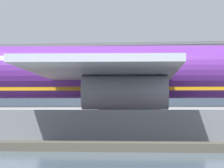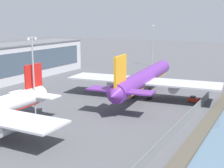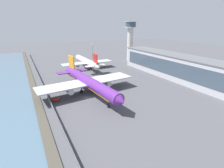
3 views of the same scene
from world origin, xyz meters
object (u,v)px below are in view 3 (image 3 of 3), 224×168
Objects in this scene: baggage_tug at (56,99)px; ops_van at (89,62)px; apron_light_mast_apron_west at (92,57)px; passenger_jet_white_red at (87,62)px; control_tower at (130,37)px; cargo_jet_purple at (88,82)px.

ops_van is at bearing 148.55° from baggage_tug.
ops_van is 33.11m from apron_light_mast_apron_west.
ops_van is (-15.40, 7.34, -3.78)m from passenger_jet_white_red.
baggage_tug is at bearing -42.45° from apron_light_mast_apron_west.
apron_light_mast_apron_west is (26.14, -46.20, -9.21)m from control_tower.
control_tower is 53.87m from apron_light_mast_apron_west.
passenger_jet_white_red is at bearing -76.15° from control_tower.
apron_light_mast_apron_west reaches higher than ops_van.
control_tower reaches higher than ops_van.
ops_van is 0.28× the size of apron_light_mast_apron_west.
cargo_jet_purple is 86.08m from control_tower.
apron_light_mast_apron_west reaches higher than baggage_tug.
control_tower is (-11.11, 45.07, 15.38)m from passenger_jet_white_red.
baggage_tug is 0.17× the size of apron_light_mast_apron_west.
ops_van is (-63.88, 39.08, 0.47)m from baggage_tug.
baggage_tug is 46.53m from apron_light_mast_apron_west.
baggage_tug is at bearing -86.14° from cargo_jet_purple.
passenger_jet_white_red is at bearing 146.79° from baggage_tug.
control_tower is (-58.55, 61.38, 14.60)m from cargo_jet_purple.
ops_van reaches higher than baggage_tug.
passenger_jet_white_red is 16.28m from apron_light_mast_apron_west.
cargo_jet_purple is 50.17m from passenger_jet_white_red.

